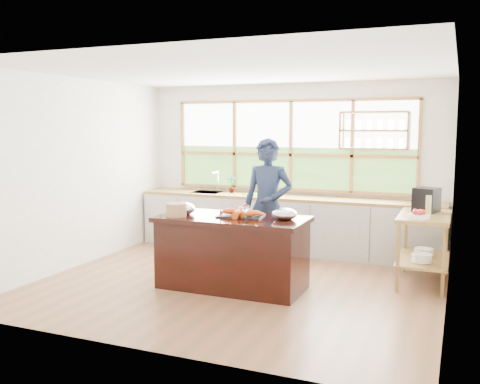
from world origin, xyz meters
The scene contains 18 objects.
ground_plane centered at (0.00, 0.00, 0.00)m, with size 5.00×5.00×0.00m, color brown.
room_shell centered at (0.02, 0.51, 1.75)m, with size 5.02×4.52×2.71m.
back_counter centered at (-0.02, 1.94, 0.45)m, with size 4.90×0.63×0.90m.
right_shelf_unit centered at (2.19, 0.89, 0.60)m, with size 0.62×1.10×0.90m.
island centered at (0.00, -0.20, 0.45)m, with size 1.85×0.90×0.90m.
cook centered at (0.19, 0.58, 0.93)m, with size 0.68×0.44×1.86m, color #19233D.
potted_plant centered at (-0.97, 2.00, 1.04)m, with size 0.15×0.10×0.29m, color slate.
cutting_board centered at (-0.49, 1.94, 0.91)m, with size 0.40×0.30×0.01m, color #61B430.
espresso_machine centered at (2.19, 1.13, 1.06)m, with size 0.28×0.30×0.32m, color black.
wine_bottle centered at (2.24, 0.69, 1.04)m, with size 0.07×0.07×0.27m, color #A6B25D.
fruit_bowl centered at (2.14, 0.57, 0.94)m, with size 0.26×0.26×0.11m.
slate_board centered at (0.08, -0.12, 0.91)m, with size 0.55×0.40×0.02m, color black.
lobster_pile centered at (0.10, -0.15, 0.96)m, with size 0.52×0.48×0.08m.
mixing_bowl_left centered at (-0.67, -0.25, 0.97)m, with size 0.33×0.33×0.16m, color #B7B9BE.
mixing_bowl_right centered at (0.65, -0.12, 0.96)m, with size 0.31×0.31×0.15m, color #B7B9BE.
wine_glass centered at (0.30, -0.50, 1.06)m, with size 0.08×0.08×0.22m.
wicker_basket centered at (-0.66, -0.43, 0.98)m, with size 0.25×0.25×0.16m, color #A97C4F.
parchment_roll centered at (-0.83, 0.03, 0.94)m, with size 0.08×0.08×0.30m, color white.
Camera 1 is at (2.59, -6.18, 2.01)m, focal length 40.00 mm.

